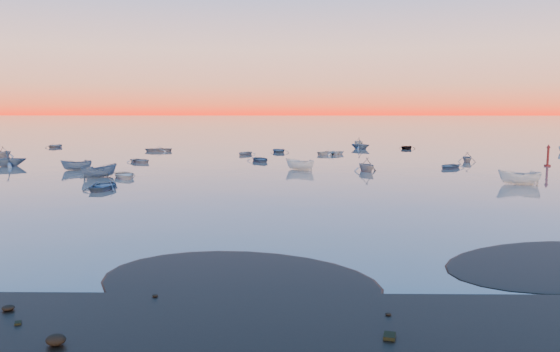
{
  "coord_description": "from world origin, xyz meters",
  "views": [
    {
      "loc": [
        4.0,
        -24.17,
        7.56
      ],
      "look_at": [
        3.26,
        28.0,
        0.82
      ],
      "focal_mm": 35.0,
      "sensor_mm": 36.0,
      "label": 1
    }
  ],
  "objects_px": {
    "boat_near_center": "(99,177)",
    "channel_marker": "(548,157)",
    "boat_near_right": "(366,171)",
    "boat_near_left": "(124,178)"
  },
  "relations": [
    {
      "from": "boat_near_center",
      "to": "channel_marker",
      "type": "bearing_deg",
      "value": -118.51
    },
    {
      "from": "boat_near_left",
      "to": "channel_marker",
      "type": "height_order",
      "value": "channel_marker"
    },
    {
      "from": "boat_near_center",
      "to": "channel_marker",
      "type": "distance_m",
      "value": 54.0
    },
    {
      "from": "boat_near_left",
      "to": "channel_marker",
      "type": "relative_size",
      "value": 1.46
    },
    {
      "from": "boat_near_center",
      "to": "boat_near_right",
      "type": "bearing_deg",
      "value": -119.22
    },
    {
      "from": "boat_near_right",
      "to": "channel_marker",
      "type": "distance_m",
      "value": 24.26
    },
    {
      "from": "boat_near_center",
      "to": "channel_marker",
      "type": "xyz_separation_m",
      "value": [
        52.71,
        11.67,
        1.13
      ]
    },
    {
      "from": "boat_near_left",
      "to": "boat_near_right",
      "type": "xyz_separation_m",
      "value": [
        26.46,
        6.2,
        0.0
      ]
    },
    {
      "from": "channel_marker",
      "to": "boat_near_center",
      "type": "bearing_deg",
      "value": -167.52
    },
    {
      "from": "boat_near_left",
      "to": "boat_near_right",
      "type": "bearing_deg",
      "value": -16.31
    }
  ]
}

